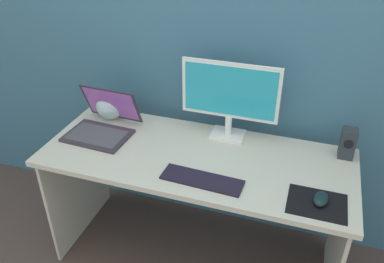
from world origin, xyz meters
The scene contains 10 objects.
ground_plane centered at (0.00, 0.00, 0.00)m, with size 8.00×8.00×0.00m, color #4B3A34.
wall_back centered at (0.00, 0.41, 1.25)m, with size 6.00×0.04×2.50m, color #3A6781.
desk centered at (0.00, 0.00, 0.58)m, with size 1.57×0.64×0.72m.
monitor centered at (0.11, 0.24, 0.96)m, with size 0.51×0.14×0.42m.
speaker_right centered at (0.72, 0.23, 0.80)m, with size 0.07×0.08×0.16m.
laptop centered at (-0.56, 0.06, 0.77)m, with size 0.35×0.34×0.23m.
fishbowl centered at (-0.59, 0.22, 0.80)m, with size 0.17×0.17×0.17m, color silver.
keyboard_external centered at (0.09, -0.19, 0.72)m, with size 0.38×0.12×0.01m, color black.
mousepad centered at (0.60, -0.18, 0.72)m, with size 0.25×0.20×0.00m, color black.
mouse centered at (0.62, -0.17, 0.74)m, with size 0.06×0.10×0.04m, color black.
Camera 1 is at (0.50, -1.57, 1.87)m, focal length 36.97 mm.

